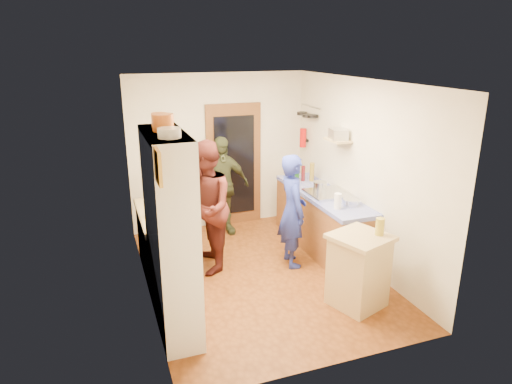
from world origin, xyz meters
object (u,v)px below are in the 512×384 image
island_base (358,272)px  person_back (221,186)px  hutch_body (171,235)px  right_counter_base (322,222)px  person_left (207,206)px  person_hob (295,211)px

island_base → person_back: 2.88m
hutch_body → right_counter_base: 2.90m
person_left → person_back: bearing=160.6°
person_left → person_hob: bearing=80.4°
hutch_body → right_counter_base: hutch_body is taller
person_left → right_counter_base: bearing=96.7°
person_hob → person_back: bearing=30.0°
person_left → person_back: person_left is taller
hutch_body → island_base: size_ratio=2.56×
hutch_body → person_hob: size_ratio=1.36×
right_counter_base → person_back: person_back is taller
person_hob → person_left: 1.23m
person_hob → person_left: (-1.18, 0.31, 0.11)m
island_base → person_left: person_left is taller
person_left → person_back: (0.52, 1.14, -0.10)m
hutch_body → person_back: (1.21, 2.39, -0.28)m
right_counter_base → person_hob: size_ratio=1.36×
island_base → person_hob: (-0.27, 1.25, 0.38)m
right_counter_base → person_left: person_left is taller
island_base → person_back: bearing=109.0°
hutch_body → person_back: bearing=63.1°
hutch_body → person_left: (0.69, 1.25, -0.18)m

